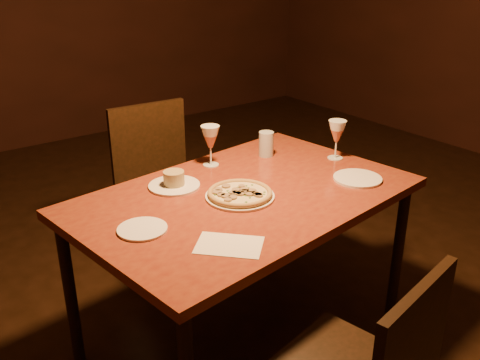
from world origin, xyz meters
TOP-DOWN VIEW (x-y plane):
  - floor at (0.00, 0.00)m, footprint 7.00×7.00m
  - dining_table at (-0.30, 0.06)m, footprint 1.53×1.09m
  - chair_far at (-0.25, 0.91)m, footprint 0.48×0.48m
  - pizza_plate at (-0.34, 0.04)m, footprint 0.29×0.29m
  - ramekin_saucer at (-0.51, 0.30)m, footprint 0.23×0.23m
  - wine_glass_far at (-0.23, 0.42)m, footprint 0.09×0.09m
  - wine_glass_right at (0.32, 0.12)m, footprint 0.09×0.09m
  - water_tumbler at (0.06, 0.36)m, footprint 0.07×0.07m
  - side_plate_left at (-0.80, 0.03)m, footprint 0.19×0.19m
  - side_plate_near at (0.20, -0.13)m, footprint 0.22×0.22m
  - menu_card at (-0.61, -0.26)m, footprint 0.27×0.28m

SIDE VIEW (x-z plane):
  - floor at x=0.00m, z-range 0.00..0.00m
  - chair_far at x=-0.25m, z-range 0.06..1.00m
  - dining_table at x=-0.30m, z-range 0.32..1.08m
  - menu_card at x=-0.61m, z-range 0.77..0.77m
  - side_plate_left at x=-0.80m, z-range 0.77..0.78m
  - side_plate_near at x=0.20m, z-range 0.77..0.78m
  - pizza_plate at x=-0.34m, z-range 0.77..0.80m
  - ramekin_saucer at x=-0.51m, z-range 0.75..0.83m
  - water_tumbler at x=0.06m, z-range 0.77..0.89m
  - wine_glass_right at x=0.32m, z-range 0.77..0.96m
  - wine_glass_far at x=-0.23m, z-range 0.77..0.96m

